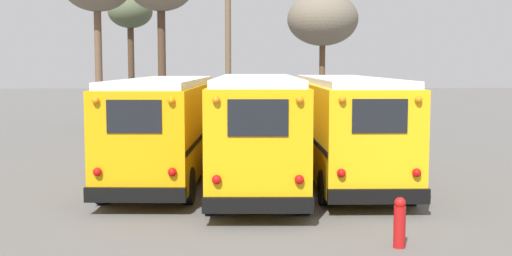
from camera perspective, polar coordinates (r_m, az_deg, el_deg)
The scene contains 8 objects.
ground_plane at distance 20.48m, azimuth -0.01°, elevation -4.70°, with size 160.00×160.00×0.00m, color #5B5956.
school_bus_0 at distance 20.47m, azimuth -8.08°, elevation 0.21°, with size 2.94×9.84×3.24m.
school_bus_1 at distance 19.51m, azimuth 0.06°, elevation 0.13°, with size 2.87×10.60×3.32m.
school_bus_2 at distance 20.82m, azimuth 7.88°, elevation 0.33°, with size 2.68×10.69×3.27m.
utility_pole at distance 32.37m, azimuth -2.50°, elevation 7.78°, with size 1.80×0.30×9.47m.
bare_tree_0 at distance 40.14m, azimuth -11.11°, elevation 9.83°, with size 2.70×2.70×7.91m.
bare_tree_1 at distance 34.87m, azimuth 5.95°, elevation 9.53°, with size 3.79×3.79×7.52m.
fire_hydrant at distance 13.34m, azimuth 12.65°, elevation -8.18°, with size 0.24×0.24×1.03m.
Camera 1 is at (-0.70, -20.13, 3.68)m, focal length 45.00 mm.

